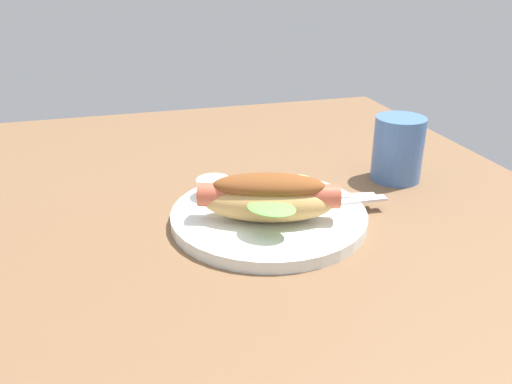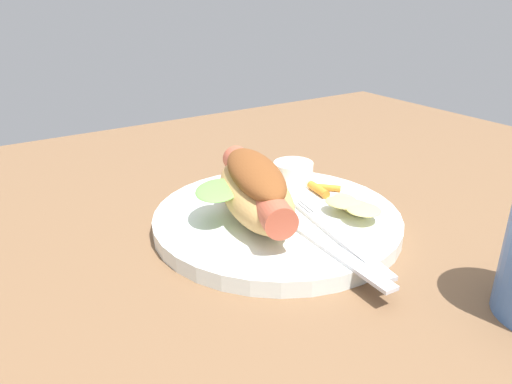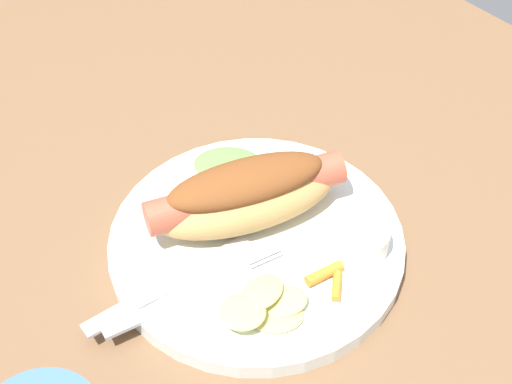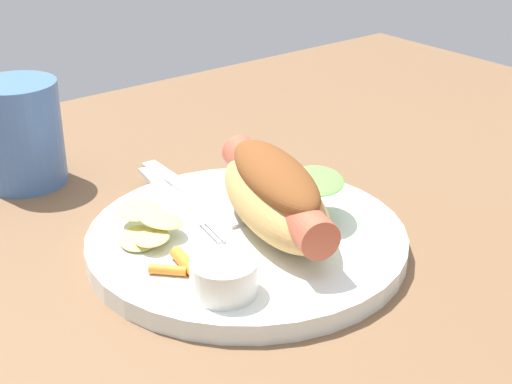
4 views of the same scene
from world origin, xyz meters
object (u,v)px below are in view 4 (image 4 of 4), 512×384
object	(u,v)px
knife	(190,192)
drinking_cup	(21,133)
plate	(247,241)
sauce_ramekin	(224,277)
hot_dog	(275,193)
fork	(177,201)
carrot_garnish	(179,264)
chips_pile	(147,226)

from	to	relation	value
knife	drinking_cup	world-z (taller)	drinking_cup
plate	knife	bearing A→B (deg)	87.49
plate	knife	distance (cm)	8.82
drinking_cup	sauce_ramekin	bearing A→B (deg)	-86.03
hot_dog	sauce_ramekin	world-z (taller)	hot_dog
fork	knife	bearing A→B (deg)	125.04
carrot_garnish	chips_pile	bearing A→B (deg)	82.01
hot_dog	knife	xyz separation A→B (cm)	(-1.94, 9.51, -2.91)
hot_dog	knife	distance (cm)	10.13
plate	chips_pile	world-z (taller)	chips_pile
sauce_ramekin	hot_dog	bearing A→B (deg)	30.40
hot_dog	carrot_garnish	world-z (taller)	hot_dog
sauce_ramekin	carrot_garnish	distance (cm)	4.62
carrot_garnish	fork	bearing A→B (deg)	58.15
carrot_garnish	drinking_cup	size ratio (longest dim) A/B	0.36
plate	carrot_garnish	size ratio (longest dim) A/B	7.11
plate	drinking_cup	xyz separation A→B (cm)	(-8.65, 23.46, 4.19)
chips_pile	carrot_garnish	bearing A→B (deg)	-97.99
hot_dog	drinking_cup	size ratio (longest dim) A/B	1.78
fork	chips_pile	distance (cm)	6.08
plate	drinking_cup	distance (cm)	25.35
chips_pile	sauce_ramekin	bearing A→B (deg)	-90.17
sauce_ramekin	carrot_garnish	size ratio (longest dim) A/B	1.31
fork	drinking_cup	distance (cm)	17.44
chips_pile	drinking_cup	bearing A→B (deg)	96.21
plate	chips_pile	bearing A→B (deg)	146.28
sauce_ramekin	drinking_cup	world-z (taller)	drinking_cup
knife	carrot_garnish	bearing A→B (deg)	-34.32
sauce_ramekin	drinking_cup	size ratio (longest dim) A/B	0.47
hot_dog	knife	size ratio (longest dim) A/B	1.14
plate	carrot_garnish	distance (cm)	7.65
carrot_garnish	drinking_cup	world-z (taller)	drinking_cup
drinking_cup	plate	bearing A→B (deg)	-69.76
sauce_ramekin	chips_pile	size ratio (longest dim) A/B	0.58
fork	carrot_garnish	world-z (taller)	carrot_garnish
sauce_ramekin	drinking_cup	distance (cm)	29.59
plate	fork	bearing A→B (deg)	101.61
knife	plate	bearing A→B (deg)	0.35
sauce_ramekin	chips_pile	xyz separation A→B (cm)	(0.03, 10.37, -0.36)
plate	sauce_ramekin	xyz separation A→B (cm)	(-6.60, -5.99, 2.04)
hot_dog	chips_pile	xyz separation A→B (cm)	(-8.89, 5.14, -2.21)
hot_dog	carrot_garnish	xyz separation A→B (cm)	(-9.72, -0.76, -2.64)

